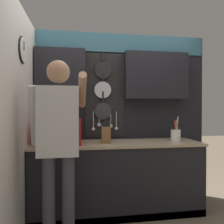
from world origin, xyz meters
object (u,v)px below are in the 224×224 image
object	(u,v)px
knife_block	(106,134)
utensil_crock	(176,135)
person	(59,135)
microwave	(61,132)

from	to	relation	value
knife_block	utensil_crock	world-z (taller)	utensil_crock
utensil_crock	person	size ratio (longest dim) A/B	0.18
knife_block	person	distance (m)	0.78
utensil_crock	person	distance (m)	1.56
microwave	person	size ratio (longest dim) A/B	0.28
utensil_crock	microwave	bearing A→B (deg)	-179.92
microwave	person	world-z (taller)	person
microwave	person	bearing A→B (deg)	-87.38
knife_block	utensil_crock	distance (m)	0.92
knife_block	utensil_crock	size ratio (longest dim) A/B	0.89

